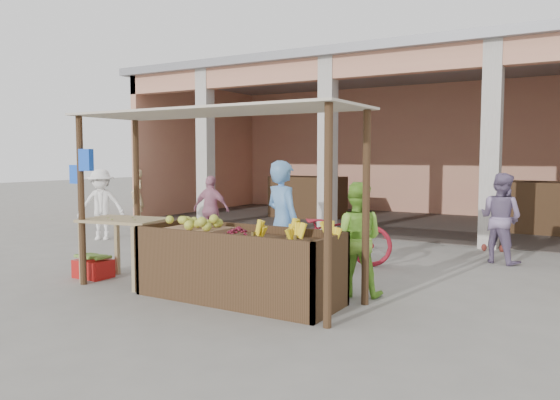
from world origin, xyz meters
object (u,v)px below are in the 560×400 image
Objects in this scene: vendor_blue at (283,219)px; vendor_green at (356,236)px; side_table at (125,229)px; motorcycle at (331,232)px; red_crate at (93,269)px; fruit_stall at (239,268)px.

vendor_blue is 1.20× the size of vendor_green.
side_table is at bearing 3.59° from vendor_green.
vendor_green is 1.97m from motorcycle.
red_crate is 3.95m from vendor_green.
vendor_green reaches higher than side_table.
fruit_stall is 1.57m from vendor_green.
fruit_stall is 5.03× the size of red_crate.
vendor_green is at bearing -152.20° from vendor_blue.
side_table is at bearing 122.07° from motorcycle.
vendor_blue reaches higher than side_table.
vendor_blue reaches higher than fruit_stall.
motorcycle is at bearing 43.13° from side_table.
vendor_blue is 1.70m from motorcycle.
vendor_green is at bearing 14.76° from red_crate.
vendor_blue is at bearing 161.01° from motorcycle.
fruit_stall is at bearing 157.91° from motorcycle.
side_table is 0.60× the size of motorcycle.
vendor_blue reaches higher than motorcycle.
motorcycle reaches higher than fruit_stall.
motorcycle is (2.63, 2.65, 0.41)m from red_crate.
side_table is 0.80× the size of vendor_green.
side_table is 2.42× the size of red_crate.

